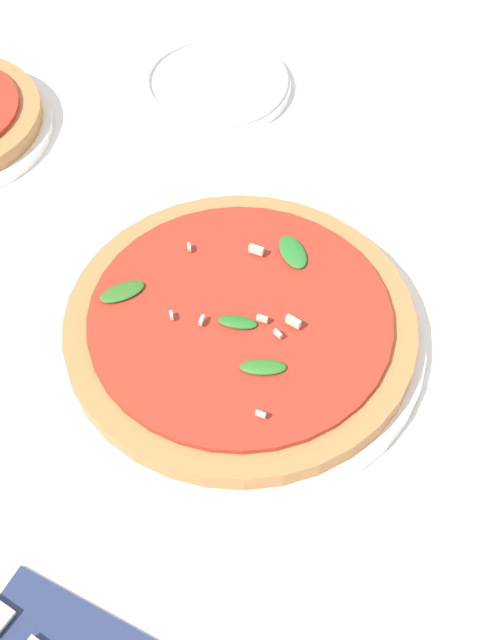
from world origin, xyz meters
name	(u,v)px	position (x,y,z in m)	size (l,w,h in m)	color
ground_plane	(226,372)	(0.00, 0.00, 0.00)	(6.00, 6.00, 0.00)	silver
pizza_arugula_main	(240,329)	(-0.01, -0.04, 0.02)	(0.33, 0.33, 0.05)	white
side_plate_white	(216,83)	(0.09, -0.39, 0.01)	(0.17, 0.17, 0.02)	white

